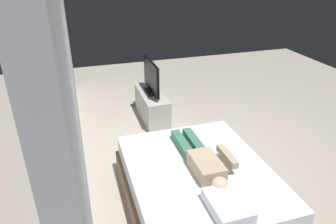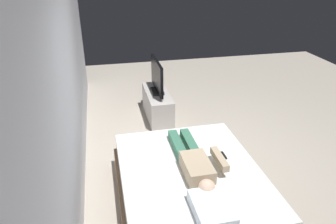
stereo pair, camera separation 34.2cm
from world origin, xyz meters
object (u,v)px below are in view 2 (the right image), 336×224
(bed, at_px, (190,189))
(tv_stand, at_px, (157,105))
(tv, at_px, (157,77))
(remote, at_px, (223,155))
(pillow, at_px, (212,209))
(person, at_px, (195,162))

(bed, bearing_deg, tv_stand, -1.55)
(tv, bearing_deg, remote, -169.89)
(bed, height_order, tv, tv)
(pillow, height_order, person, person)
(remote, bearing_deg, tv_stand, 10.11)
(tv_stand, bearing_deg, bed, 178.45)
(tv_stand, height_order, tv, tv)
(person, bearing_deg, tv, -0.32)
(bed, height_order, tv_stand, bed)
(pillow, height_order, tv_stand, pillow)
(remote, distance_m, tv_stand, 2.25)
(pillow, relative_size, tv, 0.55)
(bed, bearing_deg, remote, -68.45)
(pillow, distance_m, tv_stand, 3.08)
(person, distance_m, remote, 0.44)
(bed, xyz_separation_m, tv_stand, (2.38, -0.06, -0.01))
(person, height_order, tv_stand, person)
(pillow, xyz_separation_m, person, (0.71, -0.05, 0.02))
(pillow, height_order, remote, pillow)
(remote, relative_size, tv_stand, 0.14)
(person, distance_m, tv_stand, 2.38)
(bed, bearing_deg, person, -60.52)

